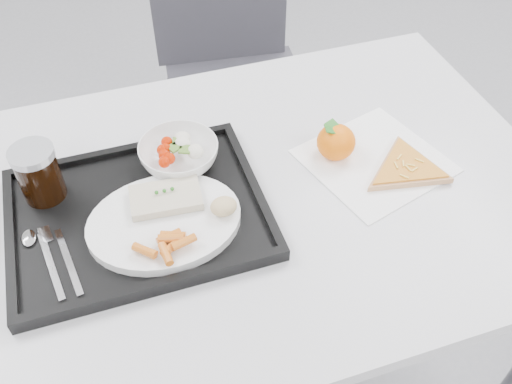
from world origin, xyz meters
TOP-DOWN VIEW (x-y plane):
  - table at (0.00, 0.30)m, footprint 1.20×0.80m
  - chair at (0.20, 1.06)m, footprint 0.47×0.47m
  - tray at (-0.20, 0.30)m, footprint 0.45×0.35m
  - dinner_plate at (-0.16, 0.25)m, footprint 0.27×0.27m
  - fish_fillet at (-0.14, 0.29)m, footprint 0.13×0.09m
  - bread_roll at (-0.05, 0.23)m, footprint 0.05×0.05m
  - salad_bowl at (-0.09, 0.40)m, footprint 0.15×0.15m
  - cola_glass at (-0.35, 0.39)m, footprint 0.08×0.08m
  - cutlery at (-0.35, 0.25)m, footprint 0.09×0.17m
  - napkin at (0.28, 0.30)m, footprint 0.31×0.30m
  - tangerine at (0.21, 0.34)m, footprint 0.08×0.08m
  - pizza_slice at (0.32, 0.25)m, footprint 0.25×0.25m
  - carrot_pile at (-0.17, 0.19)m, footprint 0.11×0.07m
  - salad_contents at (-0.10, 0.40)m, footprint 0.09×0.08m

SIDE VIEW (x-z plane):
  - chair at x=0.20m, z-range 0.07..1.00m
  - table at x=0.00m, z-range 0.31..1.06m
  - napkin at x=0.28m, z-range 0.75..0.75m
  - tray at x=-0.20m, z-range 0.75..0.77m
  - pizza_slice at x=0.32m, z-range 0.75..0.77m
  - cutlery at x=-0.35m, z-range 0.76..0.77m
  - dinner_plate at x=-0.16m, z-range 0.77..0.78m
  - tangerine at x=0.21m, z-range 0.75..0.82m
  - salad_bowl at x=-0.09m, z-range 0.77..0.81m
  - fish_fillet at x=-0.14m, z-range 0.78..0.80m
  - carrot_pile at x=-0.17m, z-range 0.79..0.81m
  - bread_roll at x=-0.05m, z-range 0.78..0.81m
  - salad_contents at x=-0.10m, z-range 0.79..0.81m
  - cola_glass at x=-0.35m, z-range 0.77..0.88m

